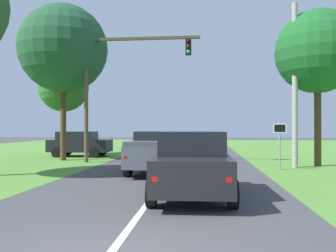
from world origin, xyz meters
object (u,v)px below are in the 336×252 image
extra_tree_1 (63,49)px  oak_tree_right (318,52)px  pickup_truck_lead (159,151)px  extra_tree_2 (64,87)px  keep_moving_sign (280,138)px  crossing_suv_far (79,143)px  utility_pole_right (295,85)px  traffic_light (115,75)px  red_suv_near (192,162)px

extra_tree_1 → oak_tree_right: bearing=-7.5°
pickup_truck_lead → extra_tree_2: (-8.17, 9.18, 4.00)m
pickup_truck_lead → keep_moving_sign: bearing=15.8°
crossing_suv_far → pickup_truck_lead: bearing=-51.1°
oak_tree_right → utility_pole_right: (-1.35, -0.78, -1.83)m
keep_moving_sign → crossing_suv_far: 14.00m
traffic_light → extra_tree_1: (-3.54, 1.14, 1.86)m
crossing_suv_far → keep_moving_sign: bearing=-28.4°
oak_tree_right → extra_tree_1: extra_tree_1 is taller
traffic_light → extra_tree_1: extra_tree_1 is taller
pickup_truck_lead → extra_tree_2: bearing=131.7°
traffic_light → extra_tree_2: traffic_light is taller
pickup_truck_lead → extra_tree_1: (-6.65, 5.36, 5.94)m
keep_moving_sign → utility_pole_right: bearing=47.3°
pickup_truck_lead → oak_tree_right: (7.99, 3.44, 5.04)m
crossing_suv_far → extra_tree_2: bearing=148.8°
crossing_suv_far → oak_tree_right: bearing=-18.2°
traffic_light → utility_pole_right: bearing=-9.1°
keep_moving_sign → oak_tree_right: bearing=38.2°
red_suv_near → keep_moving_sign: keep_moving_sign is taller
keep_moving_sign → extra_tree_1: bearing=163.1°
red_suv_near → oak_tree_right: oak_tree_right is taller
crossing_suv_far → utility_pole_right: utility_pole_right is taller
traffic_light → oak_tree_right: bearing=-4.0°
oak_tree_right → red_suv_near: bearing=-125.4°
keep_moving_sign → oak_tree_right: oak_tree_right is taller
extra_tree_1 → utility_pole_right: bearing=-11.5°
crossing_suv_far → extra_tree_1: (-0.00, -2.90, 5.99)m
extra_tree_1 → extra_tree_2: size_ratio=1.42×
extra_tree_1 → extra_tree_2: extra_tree_1 is taller
red_suv_near → utility_pole_right: utility_pole_right is taller
oak_tree_right → extra_tree_2: bearing=160.5°
red_suv_near → extra_tree_1: bearing=127.7°
extra_tree_2 → red_suv_near: bearing=-56.0°
crossing_suv_far → extra_tree_1: 6.66m
pickup_truck_lead → crossing_suv_far: pickup_truck_lead is taller
traffic_light → crossing_suv_far: size_ratio=1.84×
traffic_light → crossing_suv_far: (-3.54, 4.04, -4.14)m
pickup_truck_lead → keep_moving_sign: (5.66, 1.60, 0.53)m
red_suv_near → pickup_truck_lead: bearing=107.2°
keep_moving_sign → extra_tree_2: bearing=151.3°
keep_moving_sign → oak_tree_right: (2.33, 1.83, 4.51)m
oak_tree_right → utility_pole_right: utility_pole_right is taller
keep_moving_sign → crossing_suv_far: keep_moving_sign is taller
pickup_truck_lead → traffic_light: (-3.12, 4.22, 4.09)m
traffic_light → pickup_truck_lead: bearing=-53.5°
crossing_suv_far → extra_tree_1: extra_tree_1 is taller
pickup_truck_lead → extra_tree_2: 12.93m
pickup_truck_lead → utility_pole_right: 7.84m
pickup_truck_lead → red_suv_near: bearing=-72.8°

